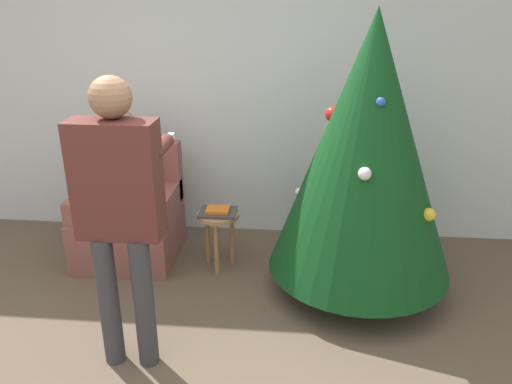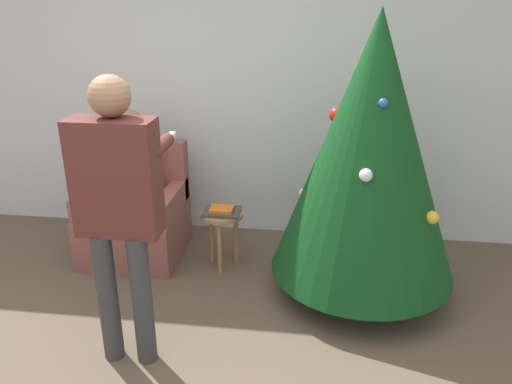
{
  "view_description": "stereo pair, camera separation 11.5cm",
  "coord_description": "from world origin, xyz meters",
  "px_view_note": "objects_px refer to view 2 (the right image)",
  "views": [
    {
      "loc": [
        0.79,
        -2.06,
        2.09
      ],
      "look_at": [
        0.53,
        0.79,
        0.95
      ],
      "focal_mm": 35.0,
      "sensor_mm": 36.0,
      "label": 1
    },
    {
      "loc": [
        0.9,
        -2.04,
        2.09
      ],
      "look_at": [
        0.53,
        0.79,
        0.95
      ],
      "focal_mm": 35.0,
      "sensor_mm": 36.0,
      "label": 2
    }
  ],
  "objects_px": {
    "christmas_tree": "(370,150)",
    "person_seated": "(131,179)",
    "side_stool": "(222,224)",
    "armchair": "(136,218)",
    "person_standing": "(118,199)"
  },
  "relations": [
    {
      "from": "christmas_tree",
      "to": "person_seated",
      "type": "relative_size",
      "value": 1.63
    },
    {
      "from": "side_stool",
      "to": "person_seated",
      "type": "bearing_deg",
      "value": 171.45
    },
    {
      "from": "person_seated",
      "to": "side_stool",
      "type": "bearing_deg",
      "value": -8.55
    },
    {
      "from": "christmas_tree",
      "to": "person_seated",
      "type": "bearing_deg",
      "value": 169.48
    },
    {
      "from": "armchair",
      "to": "person_standing",
      "type": "height_order",
      "value": "person_standing"
    },
    {
      "from": "christmas_tree",
      "to": "person_standing",
      "type": "xyz_separation_m",
      "value": [
        -1.43,
        -0.88,
        -0.07
      ]
    },
    {
      "from": "person_seated",
      "to": "side_stool",
      "type": "xyz_separation_m",
      "value": [
        0.77,
        -0.12,
        -0.3
      ]
    },
    {
      "from": "person_seated",
      "to": "person_standing",
      "type": "xyz_separation_m",
      "value": [
        0.42,
        -1.23,
        0.36
      ]
    },
    {
      "from": "christmas_tree",
      "to": "armchair",
      "type": "height_order",
      "value": "christmas_tree"
    },
    {
      "from": "armchair",
      "to": "side_stool",
      "type": "distance_m",
      "value": 0.79
    },
    {
      "from": "christmas_tree",
      "to": "person_seated",
      "type": "xyz_separation_m",
      "value": [
        -1.85,
        0.34,
        -0.43
      ]
    },
    {
      "from": "person_standing",
      "to": "armchair",
      "type": "bearing_deg",
      "value": 108.47
    },
    {
      "from": "armchair",
      "to": "person_seated",
      "type": "xyz_separation_m",
      "value": [
        0.0,
        -0.03,
        0.36
      ]
    },
    {
      "from": "christmas_tree",
      "to": "side_stool",
      "type": "xyz_separation_m",
      "value": [
        -1.08,
        0.23,
        -0.73
      ]
    },
    {
      "from": "christmas_tree",
      "to": "armchair",
      "type": "bearing_deg",
      "value": 168.64
    }
  ]
}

